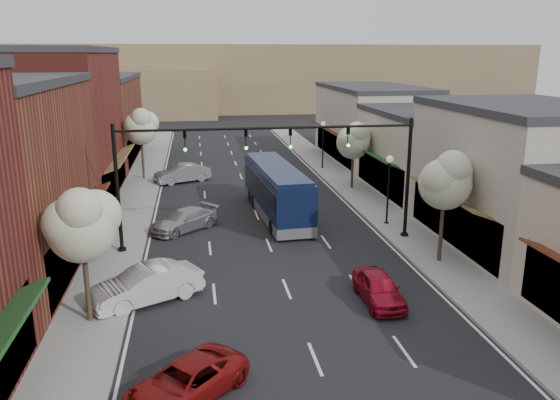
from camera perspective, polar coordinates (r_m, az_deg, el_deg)
name	(u,v)px	position (r m, az deg, el deg)	size (l,w,h in m)	color
ground	(295,308)	(23.53, 1.53, -11.27)	(160.00, 160.00, 0.00)	black
sidewalk_left	(134,202)	(40.82, -14.99, -0.17)	(2.80, 73.00, 0.15)	gray
sidewalk_right	(358,193)	(42.40, 8.18, 0.75)	(2.80, 73.00, 0.15)	gray
curb_left	(154,201)	(40.69, -13.03, -0.09)	(0.25, 73.00, 0.17)	gray
curb_right	(341,193)	(42.01, 6.36, 0.68)	(0.25, 73.00, 0.17)	gray
bldg_left_midfar	(46,127)	(42.33, -23.22, 7.02)	(10.14, 14.10, 10.90)	maroon
bldg_left_far	(89,119)	(58.00, -19.36, 8.00)	(10.14, 18.10, 8.40)	brown
bldg_right_midnear	(521,177)	(32.67, 23.91, 2.23)	(9.14, 12.10, 7.90)	#BAAD9F
bldg_right_midfar	(429,152)	(43.16, 15.30, 4.82)	(9.14, 12.10, 6.40)	beige
bldg_right_far	(371,123)	(56.00, 9.52, 7.90)	(9.14, 16.10, 7.40)	#BAAD9F
hill_far	(212,77)	(110.89, -7.11, 12.64)	(120.00, 30.00, 12.00)	#7A6647
hill_near	(67,93)	(101.17, -21.35, 10.39)	(50.00, 20.00, 8.00)	#7A6647
signal_mast_right	(368,162)	(30.82, 9.22, 3.99)	(8.22, 0.46, 7.00)	black
signal_mast_left	(163,168)	(29.36, -12.17, 3.30)	(8.22, 0.46, 7.00)	black
tree_right_near	(447,179)	(28.19, 17.03, 2.13)	(2.85, 2.65, 5.95)	#47382B
tree_right_far	(354,139)	(42.96, 7.75, 6.29)	(2.85, 2.65, 5.43)	#47382B
tree_left_near	(82,223)	(22.02, -20.00, -2.26)	(2.85, 2.65, 5.69)	#47382B
tree_left_far	(141,126)	(47.24, -14.31, 7.50)	(2.85, 2.65, 6.13)	#47382B
lamp_post_near	(389,179)	(34.17, 11.30, 2.20)	(0.44, 0.44, 4.44)	black
lamp_post_far	(323,137)	(50.66, 4.51, 6.57)	(0.44, 0.44, 4.44)	black
coach_bus	(276,190)	(35.87, -0.39, 1.06)	(3.15, 11.13, 3.36)	#0E1838
red_hatchback	(379,288)	(24.21, 10.27, -9.02)	(1.54, 3.84, 1.31)	maroon
parked_car_a	(185,382)	(18.03, -9.88, -18.26)	(1.98, 4.28, 1.19)	maroon
parked_car_b	(146,285)	(24.46, -13.78, -8.61)	(1.68, 4.83, 1.59)	silver
parked_car_c	(184,220)	(33.66, -10.00, -2.07)	(1.84, 4.52, 1.31)	#9D9DA3
parked_car_e	(182,173)	(46.30, -10.17, 2.76)	(1.61, 4.63, 1.53)	#A8A7AD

